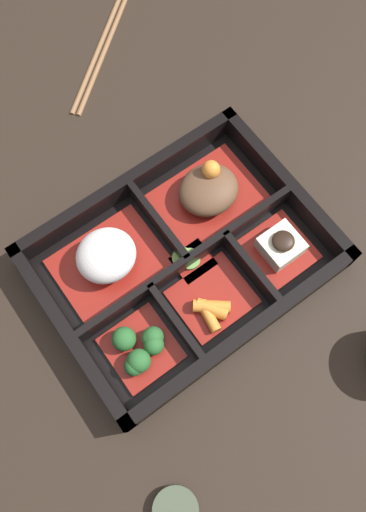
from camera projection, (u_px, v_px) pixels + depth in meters
The scene contains 11 objects.
ground_plane at pixel (183, 263), 0.60m from camera, with size 3.00×3.00×0.00m, color black.
bento_base at pixel (183, 262), 0.59m from camera, with size 0.32×0.24×0.01m.
bento_rim at pixel (185, 259), 0.58m from camera, with size 0.32×0.24×0.04m.
bowl_rice at pixel (107, 257), 0.57m from camera, with size 0.12×0.09×0.05m.
bowl_stew at pixel (208, 191), 0.60m from camera, with size 0.12×0.09×0.05m.
bowl_greens at pixel (141, 348), 0.54m from camera, with size 0.07×0.08×0.03m.
bowl_carrots at pixel (212, 302), 0.57m from camera, with size 0.09×0.08×0.02m.
bowl_tofu at pixel (280, 247), 0.58m from camera, with size 0.07×0.08×0.04m.
bowl_pickles at pixel (191, 260), 0.58m from camera, with size 0.04×0.04×0.01m.
chopsticks at pixel (102, 45), 0.70m from camera, with size 0.19×0.16×0.01m.
sauce_dish at pixel (176, 510), 0.50m from camera, with size 0.05×0.05×0.01m.
Camera 1 is at (-0.11, -0.15, 0.57)m, focal length 35.00 mm.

